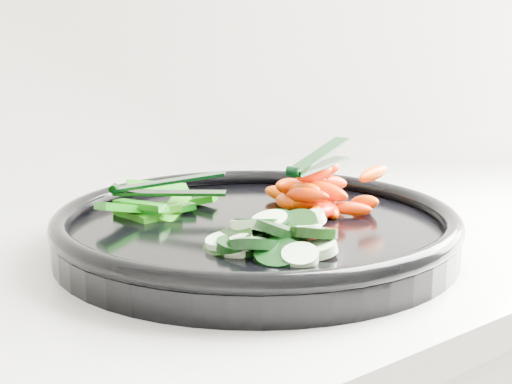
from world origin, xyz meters
TOP-DOWN VIEW (x-y plane):
  - veggie_tray at (-0.13, 1.63)m, footprint 0.38×0.38m
  - cucumber_pile at (-0.16, 1.56)m, footprint 0.12×0.12m
  - carrot_pile at (-0.05, 1.63)m, footprint 0.12×0.15m
  - pepper_pile at (-0.18, 1.72)m, footprint 0.13×0.10m
  - tong_carrot at (-0.04, 1.63)m, footprint 0.11×0.05m
  - tong_pepper at (-0.17, 1.71)m, footprint 0.10×0.08m

SIDE VIEW (x-z plane):
  - veggie_tray at x=-0.13m, z-range 0.93..0.97m
  - pepper_pile at x=-0.18m, z-range 0.95..0.98m
  - cucumber_pile at x=-0.16m, z-range 0.94..0.98m
  - carrot_pile at x=-0.05m, z-range 0.94..1.00m
  - tong_pepper at x=-0.17m, z-range 0.97..0.99m
  - tong_carrot at x=-0.04m, z-range 0.99..1.02m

